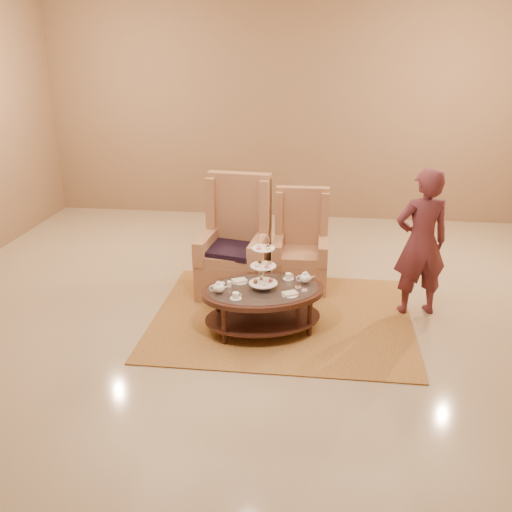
# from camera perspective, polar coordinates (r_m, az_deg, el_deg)

# --- Properties ---
(ground) EXTENTS (8.00, 8.00, 0.00)m
(ground) POSITION_cam_1_polar(r_m,az_deg,el_deg) (6.11, 0.46, -6.75)
(ground) COLOR tan
(ground) RESTS_ON ground
(ceiling) EXTENTS (8.00, 8.00, 0.02)m
(ceiling) POSITION_cam_1_polar(r_m,az_deg,el_deg) (6.11, 0.46, -6.75)
(ceiling) COLOR white
(ceiling) RESTS_ON ground
(wall_back) EXTENTS (8.00, 0.04, 3.50)m
(wall_back) POSITION_cam_1_polar(r_m,az_deg,el_deg) (9.46, 3.41, 14.28)
(wall_back) COLOR #8C6B4C
(wall_back) RESTS_ON ground
(rug) EXTENTS (2.75, 2.30, 0.01)m
(rug) POSITION_cam_1_polar(r_m,az_deg,el_deg) (6.23, 2.65, -6.10)
(rug) COLOR #AC833D
(rug) RESTS_ON ground
(tea_table) EXTENTS (1.47, 1.22, 1.05)m
(tea_table) POSITION_cam_1_polar(r_m,az_deg,el_deg) (5.81, 0.71, -4.06)
(tea_table) COLOR black
(tea_table) RESTS_ON ground
(armchair_left) EXTENTS (0.82, 0.84, 1.39)m
(armchair_left) POSITION_cam_1_polar(r_m,az_deg,el_deg) (6.71, -2.06, 0.25)
(armchair_left) COLOR #A7734E
(armchair_left) RESTS_ON ground
(armchair_right) EXTENTS (0.65, 0.67, 1.18)m
(armchair_right) POSITION_cam_1_polar(r_m,az_deg,el_deg) (6.92, 4.47, 0.20)
(armchair_right) COLOR #A7734E
(armchair_right) RESTS_ON ground
(person) EXTENTS (0.67, 0.53, 1.62)m
(person) POSITION_cam_1_polar(r_m,az_deg,el_deg) (6.29, 16.18, 1.27)
(person) COLOR #55242C
(person) RESTS_ON ground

